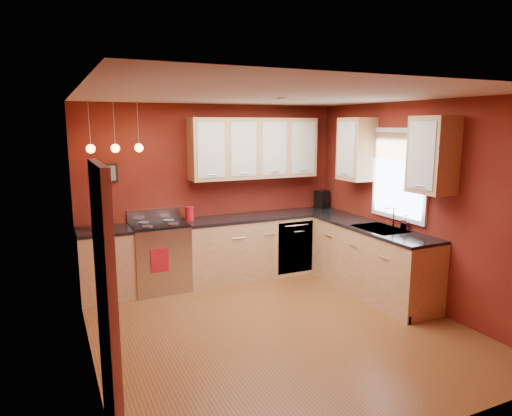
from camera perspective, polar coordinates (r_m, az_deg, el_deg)
name	(u,v)px	position (r m, az deg, el deg)	size (l,w,h in m)	color
floor	(277,327)	(5.44, 2.59, -14.63)	(4.20, 4.20, 0.00)	brown
ceiling	(279,96)	(4.94, 2.84, 13.86)	(4.00, 4.20, 0.02)	beige
wall_back	(214,192)	(6.94, -5.33, 2.04)	(4.00, 0.02, 2.60)	maroon
wall_front	(418,271)	(3.37, 19.55, -7.45)	(4.00, 0.02, 2.60)	maroon
wall_left	(85,235)	(4.49, -20.59, -3.13)	(0.02, 4.20, 2.60)	maroon
wall_right	(416,204)	(6.20, 19.34, 0.51)	(0.02, 4.20, 2.60)	maroon
base_cabinets_back_left	(106,265)	(6.47, -18.27, -6.76)	(0.70, 0.60, 0.90)	tan
base_cabinets_back_right	(265,245)	(7.11, 1.17, -4.71)	(2.54, 0.60, 0.90)	tan
base_cabinets_right	(371,261)	(6.52, 14.22, -6.43)	(0.60, 2.10, 0.90)	tan
counter_back_left	(104,231)	(6.36, -18.51, -2.71)	(0.70, 0.62, 0.04)	black
counter_back_right	(265,216)	(7.01, 1.19, -0.99)	(2.54, 0.62, 0.04)	black
counter_right	(373,228)	(6.40, 14.41, -2.40)	(0.62, 2.10, 0.04)	black
gas_range	(160,256)	(6.58, -11.94, -5.91)	(0.76, 0.64, 1.11)	#B2B2B6
dishwasher_front	(295,247)	(7.03, 4.93, -4.92)	(0.60, 0.02, 0.80)	#B2B2B6
sink	(380,230)	(6.29, 15.28, -2.70)	(0.50, 0.70, 0.33)	gray
window	(400,171)	(6.35, 17.50, 4.37)	(0.06, 1.02, 1.22)	white
door_left_wall	(107,309)	(3.43, -18.15, -11.91)	(0.12, 0.82, 2.05)	white
upper_cabinets_back	(254,148)	(6.93, -0.21, 7.48)	(2.00, 0.35, 0.90)	tan
upper_cabinets_right	(390,152)	(6.25, 16.45, 6.75)	(0.35, 1.95, 0.90)	tan
wall_picture	(106,173)	(6.53, -18.28, 4.14)	(0.32, 0.03, 0.26)	black
pendant_lights	(115,148)	(6.19, -17.18, 7.22)	(0.71, 0.11, 0.66)	gray
red_canister	(189,213)	(6.64, -8.32, -0.67)	(0.13, 0.13, 0.20)	#B41320
red_vase	(95,224)	(6.34, -19.43, -1.84)	(0.10, 0.10, 0.17)	#B41320
flowers	(95,211)	(6.31, -19.51, -0.41)	(0.11, 0.11, 0.20)	#B41320
coffee_maker	(322,200)	(7.61, 8.28, 0.98)	(0.23, 0.23, 0.29)	black
soap_pump	(405,222)	(6.29, 18.16, -1.69)	(0.09, 0.09, 0.20)	white
dish_towel	(160,260)	(6.24, -11.94, -6.42)	(0.24, 0.02, 0.32)	#B41320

